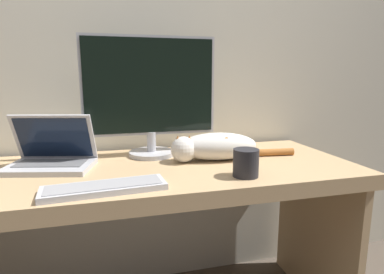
{
  "coord_description": "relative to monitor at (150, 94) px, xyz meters",
  "views": [
    {
      "loc": [
        -0.11,
        -0.91,
        1.1
      ],
      "look_at": [
        0.21,
        0.29,
        0.86
      ],
      "focal_mm": 30.0,
      "sensor_mm": 36.0,
      "label": 1
    }
  ],
  "objects": [
    {
      "name": "desk",
      "position": [
        -0.08,
        -0.18,
        -0.42
      ],
      "size": [
        1.75,
        0.66,
        0.74
      ],
      "color": "tan",
      "rests_on": "ground_plane"
    },
    {
      "name": "coffee_mug",
      "position": [
        0.28,
        -0.4,
        -0.23
      ],
      "size": [
        0.09,
        0.09,
        0.1
      ],
      "color": "#232328",
      "rests_on": "desk"
    },
    {
      "name": "external_keyboard",
      "position": [
        -0.21,
        -0.42,
        -0.27
      ],
      "size": [
        0.39,
        0.15,
        0.02
      ],
      "rotation": [
        0.0,
        0.0,
        0.08
      ],
      "color": "#BCBCC1",
      "rests_on": "desk"
    },
    {
      "name": "wall_back",
      "position": [
        -0.08,
        0.21,
        0.28
      ],
      "size": [
        6.4,
        0.06,
        2.6
      ],
      "color": "beige",
      "rests_on": "ground_plane"
    },
    {
      "name": "laptop",
      "position": [
        -0.41,
        -0.1,
        -0.23
      ],
      "size": [
        0.36,
        0.28,
        0.21
      ],
      "rotation": [
        0.0,
        0.0,
        -0.24
      ],
      "color": "#B7B7BC",
      "rests_on": "desk"
    },
    {
      "name": "monitor",
      "position": [
        0.0,
        0.0,
        0.0
      ],
      "size": [
        0.59,
        0.2,
        0.53
      ],
      "color": "#B2B2B7",
      "rests_on": "desk"
    },
    {
      "name": "cat",
      "position": [
        0.25,
        -0.15,
        -0.22
      ],
      "size": [
        0.57,
        0.19,
        0.12
      ],
      "rotation": [
        0.0,
        0.0,
        -0.11
      ],
      "color": "silver",
      "rests_on": "desk"
    }
  ]
}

